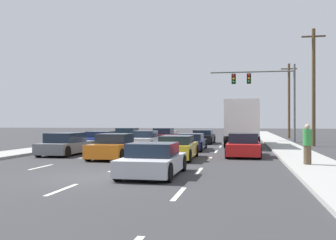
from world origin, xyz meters
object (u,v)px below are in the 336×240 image
Objects in this scene: traffic_signal_mast at (260,85)px; utility_pole_mid at (314,86)px; car_black at (203,137)px; car_yellow at (177,148)px; car_red at (244,146)px; utility_pole_far at (289,100)px; car_green at (128,136)px; car_navy at (191,142)px; car_blue at (101,140)px; car_silver at (153,161)px; car_maroon at (164,136)px; car_white at (145,140)px; box_truck at (242,120)px; car_orange at (114,147)px; pedestrian_near_corner at (307,144)px; car_gray at (67,145)px.

traffic_signal_mast is 7.47m from utility_pole_mid.
car_yellow reaches higher than car_black.
car_red is 0.52× the size of utility_pole_far.
car_navy is (6.98, -8.32, -0.08)m from car_green.
car_blue is 1.09× the size of car_silver.
car_green is 1.04× the size of car_maroon.
car_maroon is 0.51× the size of traffic_signal_mast.
car_silver is at bearing -74.62° from car_white.
box_truck is 6.26m from utility_pole_mid.
box_truck is at bearing 59.82° from car_orange.
pedestrian_near_corner is at bearing -14.08° from car_orange.
car_orange is 30.19m from utility_pole_far.
car_black is at bearing -124.33° from utility_pole_far.
traffic_signal_mast reaches higher than car_black.
traffic_signal_mast is (8.62, 3.99, 4.81)m from car_maroon.
pedestrian_near_corner reaches higher than car_green.
car_white is (3.49, -7.39, -0.02)m from car_green.
car_yellow is at bearing -11.72° from car_gray.
car_gray reaches higher than car_blue.
car_black is 0.47× the size of utility_pole_mid.
car_yellow is 4.11m from car_red.
car_yellow is at bearing -75.83° from car_maroon.
car_black is at bearing 44.73° from car_blue.
car_orange is at bearing -102.28° from car_black.
pedestrian_near_corner is at bearing -78.54° from box_truck.
traffic_signal_mast is at bearing 77.55° from box_truck.
car_red is (6.69, 2.64, 0.01)m from car_orange.
car_white is 7.85m from car_black.
car_gray is 13.51m from pedestrian_near_corner.
utility_pole_mid is at bearing 45.96° from car_orange.
car_black is 20.66m from car_silver.
car_yellow is (0.11, -6.47, 0.05)m from car_navy.
car_gray is at bearing 132.36° from car_silver.
utility_pole_far is at bearing 58.27° from car_white.
car_maroon is at bearing 76.52° from car_gray.
car_navy is 2.73× the size of pedestrian_near_corner.
box_truck is 8.46m from traffic_signal_mast.
car_yellow is at bearing 5.67° from car_orange.
car_green reaches higher than car_black.
utility_pole_far is at bearing 38.20° from car_green.
car_orange is at bearing -75.90° from car_green.
car_green is 10.87m from car_navy.
car_silver is 34.66m from utility_pole_far.
car_gray is at bearing -117.39° from car_black.
box_truck reaches higher than car_yellow.
car_maroon is 18.00m from utility_pole_far.
car_gray is 1.13× the size of car_orange.
box_truck reaches higher than car_red.
car_white is (3.43, -0.14, 0.02)m from car_blue.
utility_pole_mid is (12.09, 12.50, 4.15)m from car_orange.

